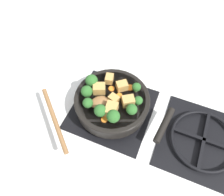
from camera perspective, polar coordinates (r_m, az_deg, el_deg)
name	(u,v)px	position (r m, az deg, el deg)	size (l,w,h in m)	color
ground_plane	(112,110)	(0.88, 0.00, -3.04)	(2.40, 2.40, 0.00)	white
front_burner_grate	(112,108)	(0.87, 0.00, -2.65)	(0.31, 0.31, 0.03)	black
rear_burner_grate	(203,141)	(0.88, 22.66, -10.24)	(0.31, 0.31, 0.03)	black
skillet_pan	(112,102)	(0.83, 0.12, -1.05)	(0.28, 0.37, 0.06)	black
wooden_spoon	(73,112)	(0.78, -10.20, -3.61)	(0.26, 0.26, 0.02)	olive
tofu_cube_center_large	(109,79)	(0.84, -0.69, 5.04)	(0.04, 0.03, 0.03)	tan
tofu_cube_near_handle	(111,110)	(0.76, -0.18, -3.06)	(0.05, 0.04, 0.04)	tan
tofu_cube_east_chunk	(99,89)	(0.81, -3.36, 2.46)	(0.05, 0.04, 0.04)	tan
tofu_cube_west_chunk	(128,102)	(0.78, 4.17, -0.99)	(0.04, 0.03, 0.03)	tan
tofu_cube_back_piece	(114,99)	(0.79, 0.49, -0.25)	(0.04, 0.03, 0.03)	tan
tofu_cube_front_piece	(122,86)	(0.82, 2.62, 3.18)	(0.04, 0.03, 0.03)	tan
broccoli_floret_near_spoon	(132,109)	(0.76, 5.18, -3.00)	(0.04, 0.04, 0.05)	#709956
broccoli_floret_center_top	(136,87)	(0.81, 6.39, 2.82)	(0.03, 0.03, 0.04)	#709956
broccoli_floret_east_rim	(87,91)	(0.80, -6.60, 1.73)	(0.04, 0.04, 0.05)	#709956
broccoli_floret_west_rim	(92,81)	(0.82, -5.36, 4.53)	(0.05, 0.05, 0.05)	#709956
broccoli_floret_north_edge	(138,101)	(0.78, 6.86, -0.69)	(0.03, 0.03, 0.04)	#709956
broccoli_floret_south_cluster	(100,111)	(0.75, -3.08, -3.29)	(0.04, 0.04, 0.05)	#709956
broccoli_floret_mid_floret	(88,103)	(0.77, -6.33, -1.30)	(0.04, 0.04, 0.04)	#709956
broccoli_floret_small_inner	(113,116)	(0.74, 0.33, -4.79)	(0.05, 0.05, 0.05)	#709956
carrot_slice_orange_thin	(104,120)	(0.76, -2.02, -5.67)	(0.02, 0.02, 0.01)	orange
carrot_slice_near_center	(119,96)	(0.81, 1.93, 0.58)	(0.02, 0.02, 0.01)	orange
carrot_slice_edge_slice	(130,88)	(0.83, 4.67, 2.72)	(0.03, 0.03, 0.01)	orange
carrot_slice_under_broccoli	(112,89)	(0.83, -0.12, 2.46)	(0.02, 0.02, 0.01)	orange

